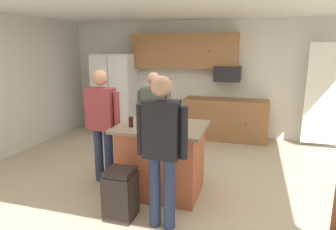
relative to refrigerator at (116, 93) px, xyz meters
name	(u,v)px	position (x,y,z in m)	size (l,w,h in m)	color
floor	(168,182)	(2.00, -2.38, -0.93)	(7.04, 7.04, 0.00)	#B7A88E
ceiling	(168,1)	(2.00, -2.38, 1.67)	(7.04, 7.04, 0.00)	white
back_wall	(202,79)	(2.00, 0.42, 0.37)	(6.40, 0.10, 2.60)	silver
french_door_window_panel	(330,95)	(4.60, 0.02, 0.17)	(0.90, 0.06, 2.00)	white
cabinet_run_upper	(184,51)	(1.60, 0.22, 0.99)	(2.40, 0.38, 0.75)	#936038
cabinet_run_lower	(225,119)	(2.60, 0.10, -0.48)	(1.80, 0.63, 0.90)	#936038
refrigerator	(116,93)	(0.00, 0.00, 0.00)	(0.94, 0.76, 1.86)	white
microwave_over_range	(227,74)	(2.60, 0.12, 0.52)	(0.56, 0.40, 0.32)	black
kitchen_island	(162,159)	(2.00, -2.67, -0.44)	(1.19, 0.96, 0.97)	#AD5638
person_elder_center	(162,143)	(2.25, -3.47, 0.07)	(0.57, 0.23, 1.72)	#232D4C
person_guest_right	(102,119)	(1.06, -2.60, 0.05)	(0.57, 0.22, 1.69)	#232D4C
person_guest_left	(154,115)	(1.63, -1.91, 0.00)	(0.57, 0.22, 1.62)	#232D4C
glass_short_whisky	(172,123)	(2.19, -2.84, 0.12)	(0.07, 0.07, 0.16)	black
mug_blue_stoneware	(169,117)	(2.01, -2.38, 0.09)	(0.12, 0.08, 0.10)	white
glass_dark_ale	(152,122)	(1.92, -2.84, 0.12)	(0.07, 0.07, 0.16)	black
glass_stout_tall	(149,115)	(1.72, -2.42, 0.11)	(0.06, 0.06, 0.13)	black
glass_pilsner	(153,121)	(1.90, -2.72, 0.10)	(0.07, 0.07, 0.12)	black
tumbler_amber	(131,122)	(1.63, -2.86, 0.11)	(0.06, 0.06, 0.14)	black
trash_bin	(121,194)	(1.72, -3.43, -0.63)	(0.34, 0.34, 0.61)	black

